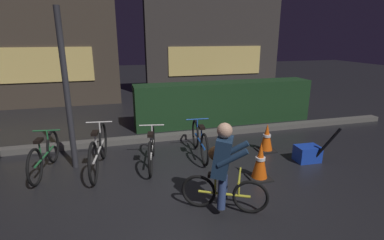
# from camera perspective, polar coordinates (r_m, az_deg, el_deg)

# --- Properties ---
(ground_plane) EXTENTS (40.00, 40.00, 0.00)m
(ground_plane) POSITION_cam_1_polar(r_m,az_deg,el_deg) (4.78, -0.41, -12.58)
(ground_plane) COLOR black
(sidewalk_curb) EXTENTS (12.00, 0.24, 0.12)m
(sidewalk_curb) POSITION_cam_1_polar(r_m,az_deg,el_deg) (6.72, -5.29, -3.32)
(sidewalk_curb) COLOR #56544F
(sidewalk_curb) RESTS_ON ground
(hedge_row) EXTENTS (4.80, 0.70, 1.12)m
(hedge_row) POSITION_cam_1_polar(r_m,az_deg,el_deg) (7.90, 6.39, 3.39)
(hedge_row) COLOR #19381C
(hedge_row) RESTS_ON ground
(storefront_left) EXTENTS (5.49, 0.54, 4.19)m
(storefront_left) POSITION_cam_1_polar(r_m,az_deg,el_deg) (10.83, -29.50, 13.07)
(storefront_left) COLOR #42382D
(storefront_left) RESTS_ON ground
(storefront_right) EXTENTS (5.43, 0.54, 3.84)m
(storefront_right) POSITION_cam_1_polar(r_m,az_deg,el_deg) (11.94, 4.31, 14.35)
(storefront_right) COLOR #383330
(storefront_right) RESTS_ON ground
(street_post) EXTENTS (0.10, 0.10, 2.76)m
(street_post) POSITION_cam_1_polar(r_m,az_deg,el_deg) (5.38, -23.34, 5.04)
(street_post) COLOR #2D2D33
(street_post) RESTS_ON ground
(parked_bike_left_mid) EXTENTS (0.46, 1.50, 0.70)m
(parked_bike_left_mid) POSITION_cam_1_polar(r_m,az_deg,el_deg) (5.66, -26.94, -6.15)
(parked_bike_left_mid) COLOR black
(parked_bike_left_mid) RESTS_ON ground
(parked_bike_center_left) EXTENTS (0.46, 1.74, 0.80)m
(parked_bike_center_left) POSITION_cam_1_polar(r_m,az_deg,el_deg) (5.40, -17.83, -5.64)
(parked_bike_center_left) COLOR black
(parked_bike_center_left) RESTS_ON ground
(parked_bike_center_right) EXTENTS (0.46, 1.49, 0.70)m
(parked_bike_center_right) POSITION_cam_1_polar(r_m,az_deg,el_deg) (5.39, -7.91, -5.53)
(parked_bike_center_right) COLOR black
(parked_bike_center_right) RESTS_ON ground
(parked_bike_right_mid) EXTENTS (0.46, 1.50, 0.69)m
(parked_bike_right_mid) POSITION_cam_1_polar(r_m,az_deg,el_deg) (5.74, 1.52, -4.00)
(parked_bike_right_mid) COLOR black
(parked_bike_right_mid) RESTS_ON ground
(traffic_cone_near) EXTENTS (0.36, 0.36, 0.63)m
(traffic_cone_near) POSITION_cam_1_polar(r_m,az_deg,el_deg) (4.96, 13.23, -7.95)
(traffic_cone_near) COLOR black
(traffic_cone_near) RESTS_ON ground
(traffic_cone_far) EXTENTS (0.36, 0.36, 0.58)m
(traffic_cone_far) POSITION_cam_1_polar(r_m,az_deg,el_deg) (6.17, 14.43, -3.43)
(traffic_cone_far) COLOR black
(traffic_cone_far) RESTS_ON ground
(blue_crate) EXTENTS (0.45, 0.34, 0.30)m
(blue_crate) POSITION_cam_1_polar(r_m,az_deg,el_deg) (5.96, 21.66, -6.14)
(blue_crate) COLOR #193DB7
(blue_crate) RESTS_ON ground
(cyclist) EXTENTS (1.07, 0.67, 1.25)m
(cyclist) POSITION_cam_1_polar(r_m,az_deg,el_deg) (3.93, 6.13, -9.12)
(cyclist) COLOR black
(cyclist) RESTS_ON ground
(closed_umbrella) EXTENTS (0.31, 0.40, 0.77)m
(closed_umbrella) POSITION_cam_1_polar(r_m,az_deg,el_deg) (5.80, 24.66, -4.64)
(closed_umbrella) COLOR black
(closed_umbrella) RESTS_ON ground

